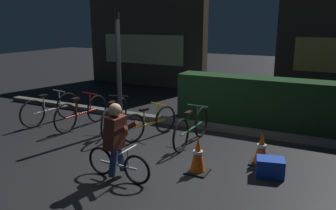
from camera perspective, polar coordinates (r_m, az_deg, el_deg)
name	(u,v)px	position (r m, az deg, el deg)	size (l,w,h in m)	color
ground_plane	(144,158)	(6.27, -4.14, -9.00)	(40.00, 40.00, 0.00)	black
sidewalk_curb	(190,123)	(8.10, 3.80, -3.14)	(12.00, 0.24, 0.12)	#56544F
hedge_row	(276,103)	(8.35, 17.78, 0.35)	(4.80, 0.70, 1.14)	#19381C
storefront_left	(146,26)	(13.25, -3.80, 13.30)	(4.88, 0.54, 4.58)	#42382D
street_post	(119,73)	(7.59, -8.33, 5.34)	(0.10, 0.10, 2.64)	#2D2D33
parked_bike_leftmost	(51,109)	(8.75, -19.28, -0.64)	(0.46, 1.66, 0.77)	black
parked_bike_left_mid	(82,113)	(8.18, -14.38, -1.27)	(0.46, 1.69, 0.78)	black
parked_bike_center_left	(115,117)	(7.61, -8.99, -2.06)	(0.58, 1.67, 0.80)	black
parked_bike_center_right	(150,123)	(7.23, -3.10, -3.06)	(0.58, 1.48, 0.71)	black
parked_bike_right_mid	(192,128)	(6.85, 4.05, -3.90)	(0.46, 1.66, 0.76)	black
traffic_cone_near	(198,155)	(5.63, 5.09, -8.51)	(0.36, 0.36, 0.62)	black
traffic_cone_far	(261,149)	(6.15, 15.58, -7.14)	(0.36, 0.36, 0.59)	black
blue_crate	(270,167)	(5.78, 16.94, -10.07)	(0.44, 0.32, 0.30)	#193DB7
cyclist	(117,141)	(5.34, -8.65, -6.11)	(1.19, 0.53, 1.25)	black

